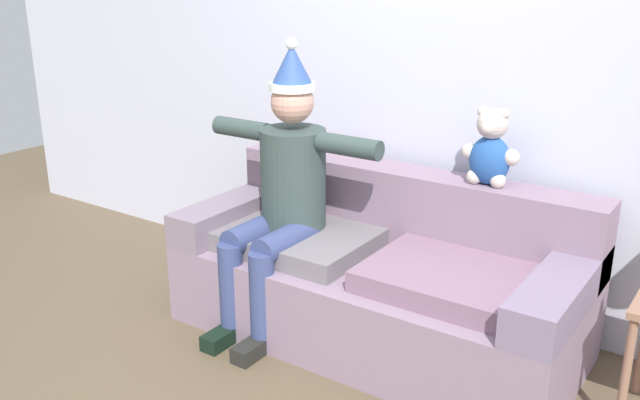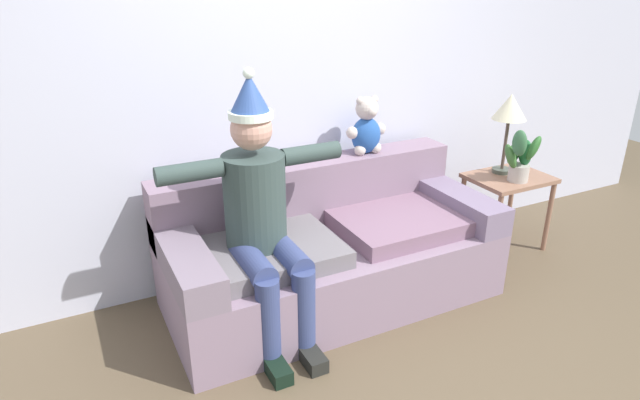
% 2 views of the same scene
% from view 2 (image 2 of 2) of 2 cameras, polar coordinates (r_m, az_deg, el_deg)
% --- Properties ---
extents(ground_plane, '(10.00, 10.00, 0.00)m').
position_cam_2_polar(ground_plane, '(2.90, 10.79, -19.35)').
color(ground_plane, brown).
extents(back_wall, '(7.00, 0.10, 2.70)m').
position_cam_2_polar(back_wall, '(3.55, -3.08, 13.35)').
color(back_wall, silver).
rests_on(back_wall, ground_plane).
extents(couch, '(2.03, 0.91, 0.82)m').
position_cam_2_polar(couch, '(3.42, 0.93, -5.28)').
color(couch, gray).
rests_on(couch, ground_plane).
extents(person_seated, '(1.02, 0.77, 1.50)m').
position_cam_2_polar(person_seated, '(2.91, -6.18, -1.20)').
color(person_seated, '#334340').
rests_on(person_seated, ground_plane).
extents(teddy_bear, '(0.29, 0.17, 0.38)m').
position_cam_2_polar(teddy_bear, '(3.59, 4.90, 7.54)').
color(teddy_bear, '#24509E').
rests_on(teddy_bear, couch).
extents(side_table, '(0.56, 0.44, 0.57)m').
position_cam_2_polar(side_table, '(4.19, 19.11, 1.19)').
color(side_table, '#90664F').
rests_on(side_table, ground_plane).
extents(table_lamp, '(0.24, 0.24, 0.58)m').
position_cam_2_polar(table_lamp, '(4.10, 19.29, 8.81)').
color(table_lamp, '#434A3E').
rests_on(table_lamp, side_table).
extents(potted_plant, '(0.26, 0.24, 0.39)m').
position_cam_2_polar(potted_plant, '(4.03, 20.25, 4.22)').
color(potted_plant, '#B9B0A6').
rests_on(potted_plant, side_table).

